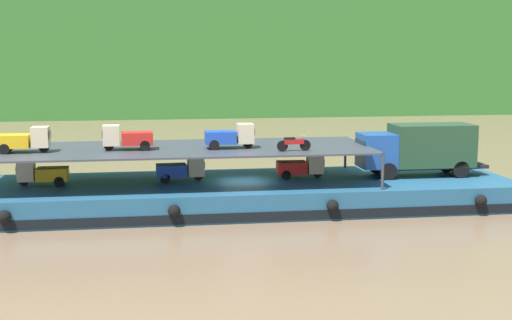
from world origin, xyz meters
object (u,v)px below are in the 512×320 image
object	(u,v)px
mini_truck_upper_fore	(230,136)
mini_truck_lower_stern	(42,173)
motorcycle_upper_port	(294,143)
mini_truck_lower_mid	(301,166)
mini_truck_upper_stern	(25,140)
mini_truck_upper_mid	(127,137)
cargo_barge	(244,194)
mini_truck_lower_aft	(181,169)
covered_lorry	(419,148)

from	to	relation	value
mini_truck_upper_fore	mini_truck_lower_stern	bearing A→B (deg)	174.66
mini_truck_upper_fore	motorcycle_upper_port	world-z (taller)	mini_truck_upper_fore
mini_truck_lower_mid	mini_truck_upper_stern	world-z (taller)	mini_truck_upper_stern
mini_truck_upper_stern	mini_truck_upper_fore	distance (m)	11.12
mini_truck_upper_mid	cargo_barge	bearing A→B (deg)	3.56
mini_truck_lower_mid	mini_truck_upper_fore	distance (m)	4.88
mini_truck_lower_stern	mini_truck_lower_mid	size ratio (longest dim) A/B	0.99
mini_truck_lower_aft	mini_truck_lower_mid	xyz separation A→B (m)	(7.03, -0.05, 0.00)
mini_truck_upper_stern	mini_truck_upper_mid	distance (m)	5.40
mini_truck_lower_stern	mini_truck_upper_stern	world-z (taller)	mini_truck_upper_stern
cargo_barge	mini_truck_upper_mid	size ratio (longest dim) A/B	11.20
cargo_barge	mini_truck_lower_aft	distance (m)	3.88
mini_truck_upper_mid	motorcycle_upper_port	world-z (taller)	mini_truck_upper_mid
mini_truck_lower_aft	mini_truck_upper_stern	size ratio (longest dim) A/B	1.02
mini_truck_upper_stern	mini_truck_lower_aft	bearing A→B (deg)	7.87
cargo_barge	mini_truck_lower_stern	size ratio (longest dim) A/B	11.28
cargo_barge	mini_truck_lower_aft	size ratio (longest dim) A/B	11.14
mini_truck_upper_fore	motorcycle_upper_port	bearing A→B (deg)	-25.82
mini_truck_lower_mid	mini_truck_upper_mid	world-z (taller)	mini_truck_upper_mid
mini_truck_upper_mid	mini_truck_lower_mid	bearing A→B (deg)	5.09
covered_lorry	mini_truck_upper_stern	bearing A→B (deg)	-178.13
cargo_barge	covered_lorry	world-z (taller)	covered_lorry
mini_truck_lower_aft	covered_lorry	bearing A→B (deg)	-1.73
covered_lorry	mini_truck_upper_stern	xyz separation A→B (m)	(-22.50, -0.73, 1.00)
cargo_barge	motorcycle_upper_port	size ratio (longest dim) A/B	16.35
motorcycle_upper_port	mini_truck_lower_aft	bearing A→B (deg)	155.30
mini_truck_lower_stern	mini_truck_lower_aft	world-z (taller)	same
mini_truck_lower_mid	mini_truck_upper_fore	bearing A→B (deg)	-165.34
mini_truck_lower_stern	cargo_barge	bearing A→B (deg)	-1.71
mini_truck_lower_stern	mini_truck_upper_fore	world-z (taller)	mini_truck_upper_fore
mini_truck_upper_stern	mini_truck_upper_mid	world-z (taller)	same
mini_truck_upper_stern	mini_truck_upper_fore	bearing A→B (deg)	-0.09
covered_lorry	mini_truck_lower_aft	xyz separation A→B (m)	(-14.12, 0.43, -1.00)
mini_truck_lower_stern	mini_truck_upper_mid	xyz separation A→B (m)	(4.73, -0.74, 2.00)
mini_truck_upper_fore	mini_truck_upper_mid	bearing A→B (deg)	177.66
covered_lorry	mini_truck_upper_fore	bearing A→B (deg)	-176.23
covered_lorry	mini_truck_upper_mid	bearing A→B (deg)	-178.27
covered_lorry	mini_truck_lower_aft	size ratio (longest dim) A/B	2.82
covered_lorry	mini_truck_lower_stern	world-z (taller)	covered_lorry
mini_truck_lower_mid	mini_truck_upper_mid	xyz separation A→B (m)	(-10.02, -0.89, 2.00)
mini_truck_upper_mid	mini_truck_upper_stern	bearing A→B (deg)	-177.70
mini_truck_lower_mid	mini_truck_upper_mid	size ratio (longest dim) A/B	1.00
mini_truck_upper_fore	mini_truck_lower_mid	bearing A→B (deg)	14.66
cargo_barge	mini_truck_lower_mid	distance (m)	3.79
mini_truck_lower_stern	mini_truck_lower_mid	distance (m)	14.75
covered_lorry	motorcycle_upper_port	bearing A→B (deg)	-163.92
mini_truck_lower_stern	mini_truck_upper_stern	xyz separation A→B (m)	(-0.67, -0.96, 2.00)
mini_truck_upper_mid	motorcycle_upper_port	xyz separation A→B (m)	(9.00, -1.82, -0.26)
mini_truck_lower_stern	covered_lorry	bearing A→B (deg)	-0.60
mini_truck_lower_aft	mini_truck_lower_mid	size ratio (longest dim) A/B	1.00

